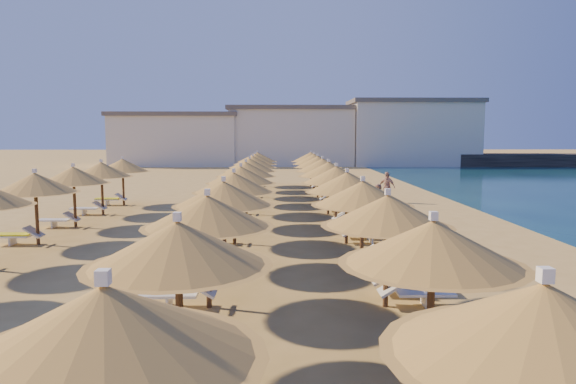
{
  "coord_description": "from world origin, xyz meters",
  "views": [
    {
      "loc": [
        -0.27,
        -18.94,
        3.9
      ],
      "look_at": [
        0.15,
        4.0,
        1.3
      ],
      "focal_mm": 32.0,
      "sensor_mm": 36.0,
      "label": 1
    }
  ],
  "objects_px": {
    "parasol_row_east": "(336,176)",
    "parasol_row_west": "(241,176)",
    "beachgoer_c": "(387,187)",
    "beachgoer_b": "(378,200)",
    "jetty": "(501,160)"
  },
  "relations": [
    {
      "from": "jetty",
      "to": "beachgoer_c",
      "type": "relative_size",
      "value": 16.98
    },
    {
      "from": "parasol_row_east",
      "to": "jetty",
      "type": "bearing_deg",
      "value": 58.7
    },
    {
      "from": "beachgoer_c",
      "to": "beachgoer_b",
      "type": "xyz_separation_m",
      "value": [
        -1.46,
        -4.93,
        -0.11
      ]
    },
    {
      "from": "parasol_row_east",
      "to": "beachgoer_b",
      "type": "distance_m",
      "value": 3.8
    },
    {
      "from": "parasol_row_west",
      "to": "beachgoer_b",
      "type": "bearing_deg",
      "value": 23.17
    },
    {
      "from": "parasol_row_east",
      "to": "parasol_row_west",
      "type": "bearing_deg",
      "value": 180.0
    },
    {
      "from": "beachgoer_b",
      "to": "jetty",
      "type": "bearing_deg",
      "value": 141.88
    },
    {
      "from": "beachgoer_c",
      "to": "beachgoer_b",
      "type": "distance_m",
      "value": 5.14
    },
    {
      "from": "parasol_row_west",
      "to": "beachgoer_c",
      "type": "distance_m",
      "value": 10.94
    },
    {
      "from": "parasol_row_west",
      "to": "beachgoer_c",
      "type": "relative_size",
      "value": 20.8
    },
    {
      "from": "parasol_row_west",
      "to": "beachgoer_b",
      "type": "height_order",
      "value": "parasol_row_west"
    },
    {
      "from": "jetty",
      "to": "beachgoer_c",
      "type": "height_order",
      "value": "beachgoer_c"
    },
    {
      "from": "parasol_row_west",
      "to": "beachgoer_b",
      "type": "xyz_separation_m",
      "value": [
        6.29,
        2.69,
        -1.38
      ]
    },
    {
      "from": "parasol_row_east",
      "to": "parasol_row_west",
      "type": "relative_size",
      "value": 1.0
    },
    {
      "from": "jetty",
      "to": "beachgoer_c",
      "type": "bearing_deg",
      "value": -120.04
    }
  ]
}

